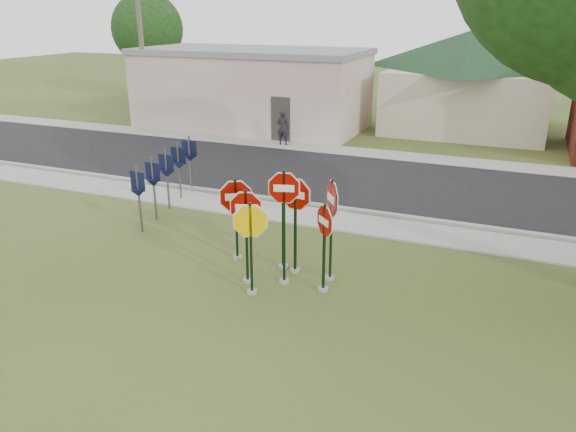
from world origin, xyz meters
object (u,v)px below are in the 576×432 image
at_px(stop_sign_yellow, 251,237).
at_px(stop_sign_left, 246,224).
at_px(stop_sign_center, 284,212).
at_px(utility_pole_near, 141,34).
at_px(pedestrian, 283,128).

relative_size(stop_sign_yellow, stop_sign_left, 0.96).
bearing_deg(stop_sign_left, stop_sign_center, 20.57).
bearing_deg(stop_sign_yellow, utility_pole_near, 132.59).
bearing_deg(utility_pole_near, stop_sign_center, -44.91).
xyz_separation_m(stop_sign_yellow, utility_pole_near, (-13.69, 14.89, 3.57)).
relative_size(stop_sign_center, stop_sign_left, 1.19).
bearing_deg(stop_sign_left, pedestrian, 109.96).
distance_m(stop_sign_left, utility_pole_near, 19.96).
bearing_deg(stop_sign_left, stop_sign_yellow, -53.66).
height_order(utility_pole_near, pedestrian, utility_pole_near).
distance_m(stop_sign_center, pedestrian, 14.41).
bearing_deg(stop_sign_left, utility_pole_near, 132.77).
relative_size(stop_sign_center, stop_sign_yellow, 1.25).
bearing_deg(pedestrian, utility_pole_near, -13.95).
bearing_deg(stop_sign_center, pedestrian, 113.45).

